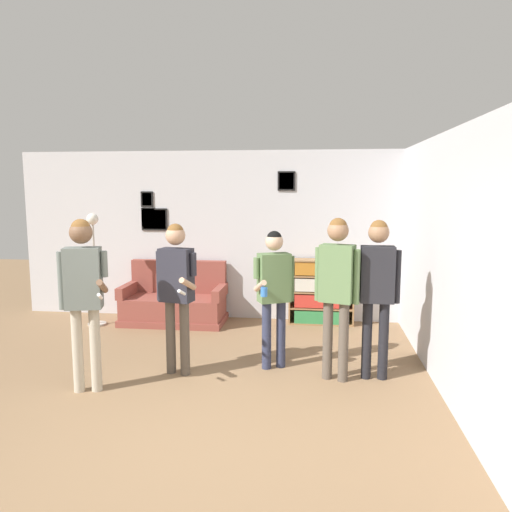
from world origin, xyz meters
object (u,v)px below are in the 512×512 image
at_px(person_watcher_holding_cup, 274,285).
at_px(drinking_cup, 337,256).
at_px(floor_lamp, 94,255).
at_px(person_spectator_far_right, 377,281).
at_px(person_player_foreground_center, 176,282).
at_px(person_spectator_near_bookshelf, 337,280).
at_px(bookshelf, 321,292).
at_px(person_player_foreground_left, 83,285).
at_px(couch, 175,303).

height_order(person_watcher_holding_cup, drinking_cup, person_watcher_holding_cup).
bearing_deg(floor_lamp, person_spectator_far_right, -22.84).
height_order(person_player_foreground_center, person_spectator_near_bookshelf, person_spectator_near_bookshelf).
relative_size(bookshelf, person_player_foreground_left, 0.56).
distance_m(couch, person_spectator_far_right, 3.61).
distance_m(person_player_foreground_center, person_watcher_holding_cup, 1.12).
bearing_deg(person_spectator_near_bookshelf, person_player_foreground_center, -178.67).
height_order(floor_lamp, person_player_foreground_left, person_player_foreground_left).
xyz_separation_m(person_player_foreground_left, person_player_foreground_center, (0.80, 0.60, -0.06)).
height_order(couch, person_player_foreground_left, person_player_foreground_left).
height_order(floor_lamp, drinking_cup, floor_lamp).
relative_size(person_player_foreground_center, drinking_cup, 14.99).
height_order(floor_lamp, person_spectator_far_right, person_spectator_far_right).
bearing_deg(person_player_foreground_left, person_spectator_far_right, 13.52).
height_order(bookshelf, person_spectator_far_right, person_spectator_far_right).
bearing_deg(bookshelf, couch, -175.25).
relative_size(person_player_foreground_center, person_spectator_near_bookshelf, 0.96).
relative_size(couch, bookshelf, 1.59).
bearing_deg(person_watcher_holding_cup, person_spectator_far_right, -9.65).
bearing_deg(person_spectator_far_right, person_watcher_holding_cup, 170.35).
bearing_deg(floor_lamp, person_player_foreground_center, -45.20).
relative_size(bookshelf, drinking_cup, 8.79).
bearing_deg(drinking_cup, person_spectator_far_right, -80.80).
xyz_separation_m(couch, person_player_foreground_left, (-0.14, -2.75, 0.83)).
xyz_separation_m(person_player_foreground_left, person_spectator_near_bookshelf, (2.59, 0.64, -0.01)).
xyz_separation_m(couch, bookshelf, (2.30, 0.19, 0.20)).
distance_m(bookshelf, person_player_foreground_left, 3.87).
bearing_deg(drinking_cup, person_spectator_near_bookshelf, -91.98).
distance_m(person_player_foreground_left, person_spectator_far_right, 3.11).
distance_m(bookshelf, person_player_foreground_center, 2.91).
height_order(bookshelf, person_player_foreground_center, person_player_foreground_center).
distance_m(couch, person_player_foreground_center, 2.38).
relative_size(floor_lamp, person_watcher_holding_cup, 1.06).
height_order(person_player_foreground_center, person_spectator_far_right, person_spectator_far_right).
bearing_deg(person_player_foreground_left, couch, 87.09).
height_order(person_watcher_holding_cup, person_spectator_near_bookshelf, person_spectator_near_bookshelf).
xyz_separation_m(person_player_foreground_center, person_watcher_holding_cup, (1.07, 0.33, -0.07)).
bearing_deg(person_watcher_holding_cup, person_player_foreground_center, -163.10).
distance_m(person_player_foreground_center, drinking_cup, 2.99).
height_order(person_player_foreground_left, person_player_foreground_center, person_player_foreground_left).
height_order(bookshelf, person_player_foreground_left, person_player_foreground_left).
xyz_separation_m(person_spectator_far_right, drinking_cup, (-0.36, 2.21, -0.03)).
relative_size(person_spectator_far_right, drinking_cup, 15.42).
relative_size(person_watcher_holding_cup, drinking_cup, 14.14).
bearing_deg(person_spectator_far_right, couch, 144.99).
distance_m(person_player_foreground_left, drinking_cup, 3.97).
distance_m(person_spectator_near_bookshelf, drinking_cup, 2.30).
xyz_separation_m(person_player_foreground_left, person_spectator_far_right, (3.02, 0.73, -0.03)).
bearing_deg(person_watcher_holding_cup, bookshelf, 74.36).
distance_m(person_player_foreground_center, person_spectator_near_bookshelf, 1.78).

